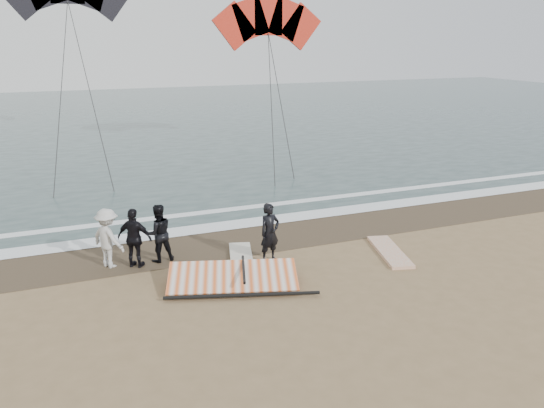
{
  "coord_description": "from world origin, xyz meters",
  "views": [
    {
      "loc": [
        -4.92,
        -10.86,
        6.29
      ],
      "look_at": [
        0.48,
        3.0,
        1.6
      ],
      "focal_mm": 35.0,
      "sensor_mm": 36.0,
      "label": 1
    }
  ],
  "objects_px": {
    "board_cream": "(242,259)",
    "sail_rig": "(229,278)",
    "board_white": "(390,252)",
    "man_main": "(270,233)"
  },
  "relations": [
    {
      "from": "man_main",
      "to": "sail_rig",
      "type": "bearing_deg",
      "value": -160.25
    },
    {
      "from": "board_cream",
      "to": "sail_rig",
      "type": "relative_size",
      "value": 0.65
    },
    {
      "from": "board_cream",
      "to": "board_white",
      "type": "bearing_deg",
      "value": 1.19
    },
    {
      "from": "board_white",
      "to": "board_cream",
      "type": "distance_m",
      "value": 4.53
    },
    {
      "from": "board_cream",
      "to": "sail_rig",
      "type": "height_order",
      "value": "sail_rig"
    },
    {
      "from": "man_main",
      "to": "board_cream",
      "type": "distance_m",
      "value": 1.18
    },
    {
      "from": "sail_rig",
      "to": "man_main",
      "type": "bearing_deg",
      "value": 34.39
    },
    {
      "from": "board_cream",
      "to": "sail_rig",
      "type": "xyz_separation_m",
      "value": [
        -0.79,
        -1.37,
        0.14
      ]
    },
    {
      "from": "board_white",
      "to": "board_cream",
      "type": "relative_size",
      "value": 1.0
    },
    {
      "from": "board_white",
      "to": "board_cream",
      "type": "xyz_separation_m",
      "value": [
        -4.4,
        1.07,
        0.0
      ]
    }
  ]
}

